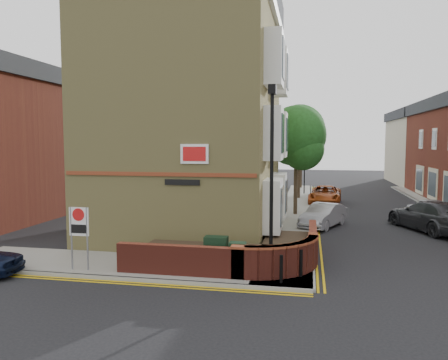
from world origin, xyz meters
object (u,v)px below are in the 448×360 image
utility_cabinet_large (216,254)px  silver_car_near (323,215)px  zone_sign (79,227)px  lamppost (272,179)px

utility_cabinet_large → silver_car_near: (3.90, 9.32, -0.09)m
utility_cabinet_large → zone_sign: size_ratio=0.55×
silver_car_near → utility_cabinet_large: bearing=-89.2°
lamppost → zone_sign: size_ratio=2.86×
zone_sign → silver_car_near: zone_sign is taller
lamppost → silver_car_near: lamppost is taller
utility_cabinet_large → silver_car_near: size_ratio=0.31×
utility_cabinet_large → zone_sign: bearing=-170.3°
zone_sign → silver_car_near: (8.60, 10.12, -1.01)m
lamppost → silver_car_near: 10.01m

